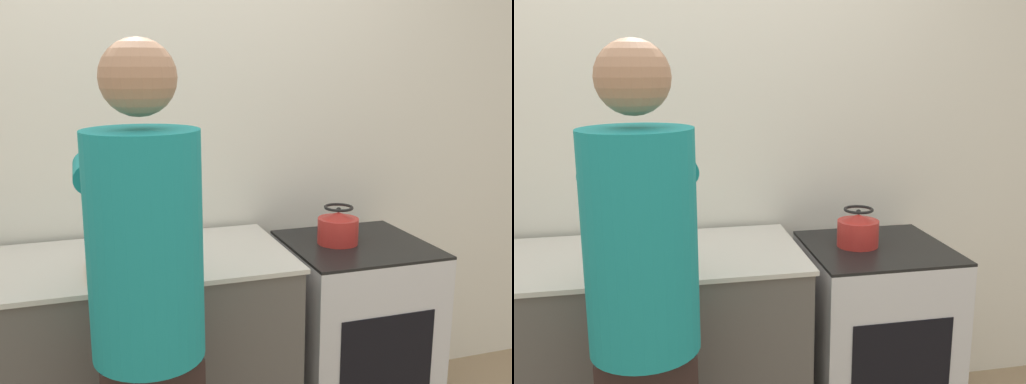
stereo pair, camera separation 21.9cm
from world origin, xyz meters
The scene contains 7 objects.
wall_back centered at (0.00, 0.69, 1.30)m, with size 8.00×0.05×2.60m.
counter centered at (-0.33, 0.31, 0.45)m, with size 1.71×0.65×0.91m.
oven centered at (0.87, 0.29, 0.44)m, with size 0.59×0.58×0.88m.
person centered at (-0.09, -0.25, 0.93)m, with size 0.37×0.61×1.71m.
cutting_board centered at (-0.10, 0.18, 0.91)m, with size 0.30×0.24×0.02m.
knife centered at (-0.07, 0.17, 0.93)m, with size 0.25×0.07×0.01m.
kettle centered at (0.79, 0.31, 0.95)m, with size 0.18×0.18×0.16m.
Camera 1 is at (-0.26, -1.83, 1.63)m, focal length 40.00 mm.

